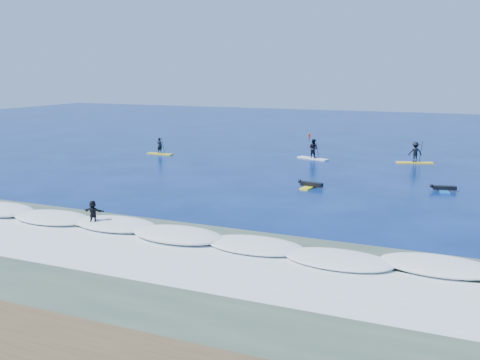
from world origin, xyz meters
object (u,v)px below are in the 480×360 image
at_px(sup_paddler_left, 160,148).
at_px(marker_buoy, 309,135).
at_px(sup_paddler_right, 415,154).
at_px(wave_surfer, 93,214).
at_px(sup_paddler_center, 313,150).
at_px(prone_paddler_near, 310,185).
at_px(prone_paddler_far, 443,189).

relative_size(sup_paddler_left, marker_buoy, 4.19).
bearing_deg(sup_paddler_right, wave_surfer, -134.11).
bearing_deg(sup_paddler_center, marker_buoy, 126.67).
relative_size(sup_paddler_right, prone_paddler_near, 1.35).
bearing_deg(sup_paddler_right, sup_paddler_left, 172.45).
xyz_separation_m(prone_paddler_near, prone_paddler_far, (8.71, 2.45, -0.01)).
bearing_deg(sup_paddler_left, prone_paddler_near, -25.56).
bearing_deg(prone_paddler_far, sup_paddler_left, 62.93).
bearing_deg(sup_paddler_left, sup_paddler_right, 11.79).
bearing_deg(prone_paddler_near, sup_paddler_left, 71.25).
bearing_deg(prone_paddler_far, sup_paddler_right, 1.59).
bearing_deg(sup_paddler_center, sup_paddler_left, -148.33).
relative_size(wave_surfer, marker_buoy, 2.92).
distance_m(sup_paddler_left, marker_buoy, 21.42).
xyz_separation_m(sup_paddler_right, marker_buoy, (-13.94, 14.60, -0.58)).
xyz_separation_m(sup_paddler_left, prone_paddler_far, (26.62, -6.55, -0.44)).
bearing_deg(marker_buoy, sup_paddler_center, -72.71).
xyz_separation_m(sup_paddler_left, marker_buoy, (9.76, 19.07, -0.31)).
bearing_deg(sup_paddler_center, prone_paddler_near, -55.91).
height_order(sup_paddler_right, marker_buoy, sup_paddler_right).
height_order(sup_paddler_center, wave_surfer, sup_paddler_center).
bearing_deg(sup_paddler_right, sup_paddler_center, 169.78).
xyz_separation_m(sup_paddler_right, wave_surfer, (-13.44, -27.71, -0.10)).
distance_m(sup_paddler_left, sup_paddler_center, 15.05).
distance_m(sup_paddler_center, wave_surfer, 26.81).
bearing_deg(wave_surfer, sup_paddler_center, 72.84).
distance_m(prone_paddler_near, prone_paddler_far, 9.05).
distance_m(prone_paddler_far, marker_buoy, 30.66).
bearing_deg(sup_paddler_left, marker_buoy, 63.99).
relative_size(prone_paddler_far, wave_surfer, 1.21).
height_order(sup_paddler_right, wave_surfer, sup_paddler_right).
relative_size(prone_paddler_near, marker_buoy, 3.69).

